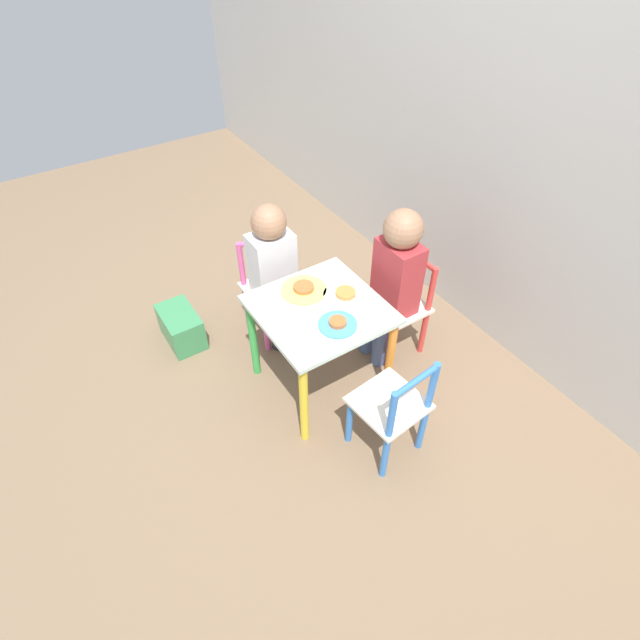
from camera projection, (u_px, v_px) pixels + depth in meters
name	position (u px, v px, depth m)	size (l,w,h in m)	color
ground_plane	(320.00, 382.00, 2.40)	(6.00, 6.00, 0.00)	#7F664C
house_wall	(531.00, 54.00, 1.88)	(6.00, 0.06, 2.60)	beige
kids_table	(320.00, 322.00, 2.12)	(0.51, 0.51, 0.48)	silver
chair_pink	(271.00, 289.00, 2.50)	(0.26, 0.26, 0.52)	silver
chair_red	(399.00, 307.00, 2.40)	(0.26, 0.26, 0.52)	silver
chair_blue	(393.00, 410.00, 1.96)	(0.28, 0.28, 0.52)	silver
child_left	(274.00, 264.00, 2.33)	(0.22, 0.20, 0.75)	#38383D
child_back	(395.00, 274.00, 2.22)	(0.20, 0.22, 0.80)	#4C608E
plate_left	(304.00, 289.00, 2.14)	(0.20, 0.20, 0.03)	#EADB66
plate_back	(345.00, 295.00, 2.11)	(0.19, 0.19, 0.03)	white
plate_right	(338.00, 324.00, 1.98)	(0.16, 0.16, 0.03)	#4C9EE0
storage_bin	(181.00, 327.00, 2.54)	(0.27, 0.16, 0.18)	#3D8E56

